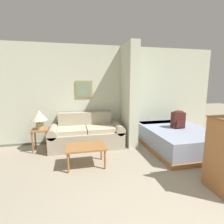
{
  "coord_description": "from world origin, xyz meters",
  "views": [
    {
      "loc": [
        -1.04,
        -1.18,
        1.65
      ],
      "look_at": [
        -0.28,
        2.16,
        1.05
      ],
      "focal_mm": 28.0,
      "sensor_mm": 36.0,
      "label": 1
    }
  ],
  "objects_px": {
    "coffee_table": "(86,148)",
    "bed": "(176,138)",
    "couch": "(86,134)",
    "backpack": "(178,119)",
    "table_lamp": "(39,116)"
  },
  "relations": [
    {
      "from": "coffee_table",
      "to": "bed",
      "type": "height_order",
      "value": "bed"
    },
    {
      "from": "couch",
      "to": "coffee_table",
      "type": "relative_size",
      "value": 2.41
    },
    {
      "from": "coffee_table",
      "to": "bed",
      "type": "relative_size",
      "value": 0.38
    },
    {
      "from": "coffee_table",
      "to": "backpack",
      "type": "xyz_separation_m",
      "value": [
        2.33,
        0.52,
        0.37
      ]
    },
    {
      "from": "couch",
      "to": "table_lamp",
      "type": "relative_size",
      "value": 4.01
    },
    {
      "from": "couch",
      "to": "table_lamp",
      "type": "bearing_deg",
      "value": -177.15
    },
    {
      "from": "table_lamp",
      "to": "backpack",
      "type": "xyz_separation_m",
      "value": [
        3.33,
        -0.51,
        -0.11
      ]
    },
    {
      "from": "couch",
      "to": "coffee_table",
      "type": "height_order",
      "value": "couch"
    },
    {
      "from": "couch",
      "to": "backpack",
      "type": "height_order",
      "value": "backpack"
    },
    {
      "from": "coffee_table",
      "to": "bed",
      "type": "bearing_deg",
      "value": 11.47
    },
    {
      "from": "bed",
      "to": "coffee_table",
      "type": "bearing_deg",
      "value": -168.53
    },
    {
      "from": "couch",
      "to": "backpack",
      "type": "relative_size",
      "value": 4.15
    },
    {
      "from": "coffee_table",
      "to": "table_lamp",
      "type": "relative_size",
      "value": 1.66
    },
    {
      "from": "coffee_table",
      "to": "backpack",
      "type": "distance_m",
      "value": 2.42
    },
    {
      "from": "couch",
      "to": "coffee_table",
      "type": "distance_m",
      "value": 1.09
    }
  ]
}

